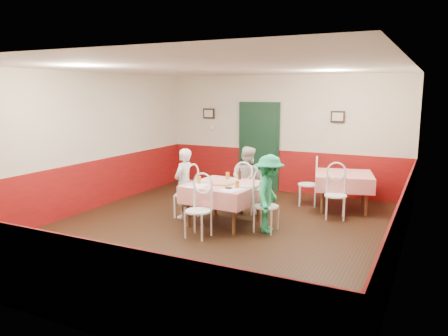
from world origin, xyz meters
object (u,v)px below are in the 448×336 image
at_px(chair_second_b, 336,196).
at_px(glass_b, 237,184).
at_px(second_table, 343,191).
at_px(diner_far, 247,180).
at_px(main_table, 224,204).
at_px(chair_left, 186,195).
at_px(chair_second_a, 308,185).
at_px(diner_left, 184,183).
at_px(glass_a, 199,180).
at_px(glass_c, 228,176).
at_px(chair_right, 266,206).
at_px(diner_right, 269,194).
at_px(chair_near, 198,211).
at_px(pizza, 222,183).
at_px(wallet, 229,188).
at_px(chair_far, 246,191).
at_px(beer_bottle, 240,175).

height_order(chair_second_b, glass_b, chair_second_b).
xyz_separation_m(second_table, diner_far, (-1.69, -1.12, 0.30)).
distance_m(main_table, chair_left, 0.85).
bearing_deg(chair_left, diner_far, 139.18).
bearing_deg(glass_b, chair_second_a, 74.09).
relative_size(main_table, diner_left, 0.91).
height_order(chair_left, glass_a, chair_left).
relative_size(main_table, glass_b, 9.46).
relative_size(glass_b, glass_c, 0.98).
distance_m(glass_a, diner_far, 1.20).
distance_m(chair_right, diner_right, 0.23).
relative_size(chair_left, glass_c, 6.85).
distance_m(chair_left, diner_far, 1.26).
relative_size(chair_second_a, glass_a, 6.56).
xyz_separation_m(chair_left, diner_left, (-0.05, 0.00, 0.22)).
distance_m(chair_near, pizza, 0.87).
height_order(main_table, wallet, wallet).
xyz_separation_m(glass_c, wallet, (0.38, -0.74, -0.05)).
height_order(second_table, chair_far, chair_far).
xyz_separation_m(chair_far, pizza, (-0.08, -0.88, 0.32)).
bearing_deg(diner_left, glass_a, 64.22).
distance_m(glass_b, diner_left, 1.30).
bearing_deg(diner_left, glass_b, 79.54).
bearing_deg(glass_c, diner_far, 68.23).
height_order(chair_second_b, diner_far, diner_far).
height_order(chair_near, chair_second_b, same).
bearing_deg(diner_far, wallet, 104.37).
height_order(chair_left, diner_left, diner_left).
relative_size(main_table, glass_c, 9.29).
bearing_deg(chair_right, chair_near, 131.85).
distance_m(diner_left, diner_right, 1.80).
relative_size(chair_far, diner_right, 0.66).
xyz_separation_m(chair_far, glass_a, (-0.48, -1.04, 0.38)).
xyz_separation_m(chair_right, beer_bottle, (-0.72, 0.47, 0.42)).
xyz_separation_m(glass_a, diner_far, (0.48, 1.09, -0.16)).
relative_size(chair_left, chair_second_b, 1.00).
relative_size(chair_second_a, pizza, 2.21).
xyz_separation_m(chair_far, glass_b, (0.30, -1.07, 0.37)).
distance_m(glass_c, diner_far, 0.54).
distance_m(main_table, glass_a, 0.65).
bearing_deg(second_table, glass_b, -121.78).
height_order(chair_second_a, diner_right, diner_right).
height_order(pizza, diner_left, diner_left).
relative_size(main_table, diner_far, 0.91).
height_order(chair_right, chair_far, same).
distance_m(glass_c, diner_left, 0.86).
distance_m(second_table, wallet, 2.81).
distance_m(main_table, pizza, 0.40).
relative_size(main_table, beer_bottle, 5.63).
height_order(chair_second_b, wallet, chair_second_b).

